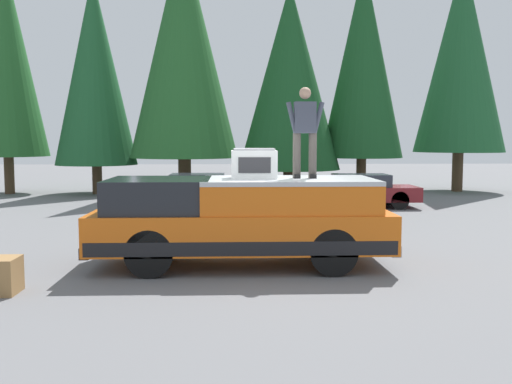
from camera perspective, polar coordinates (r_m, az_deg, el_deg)
ground_plane at (r=11.04m, az=1.46°, el=-7.24°), size 90.00×90.00×0.00m
pickup_truck at (r=10.87m, az=-1.44°, el=-2.75°), size 2.01×5.54×1.65m
compressor_unit at (r=10.82m, az=-0.21°, el=2.82°), size 0.65×0.84×0.56m
person_on_truck_bed at (r=10.92m, az=4.83°, el=6.10°), size 0.29×0.72×1.69m
parked_car_maroon at (r=20.59m, az=10.03°, el=0.12°), size 1.64×4.10×1.16m
parked_car_white at (r=20.63m, az=-5.96°, el=0.18°), size 1.64×4.10×1.16m
wooden_crate at (r=9.86m, az=-23.88°, el=-7.52°), size 0.56×0.56×0.56m
conifer_far_left at (r=28.28m, az=19.50°, el=12.54°), size 4.03×4.03×10.49m
conifer_left at (r=26.05m, az=10.46°, el=12.56°), size 3.53×3.53×9.95m
conifer_center_left at (r=25.13m, az=3.32°, el=11.18°), size 4.34×4.34×8.92m
conifer_center_right at (r=25.37m, az=-7.16°, el=14.03°), size 4.58×4.58×11.00m
conifer_right at (r=26.38m, az=-15.58°, el=11.43°), size 3.51×3.51×9.40m
conifer_far_right at (r=27.78m, az=-23.47°, el=12.54°), size 3.48×3.48×10.64m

